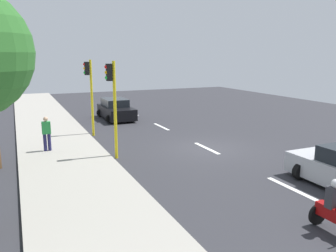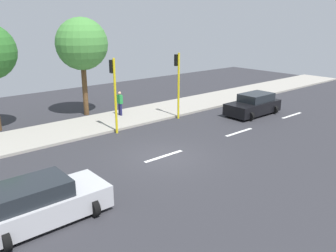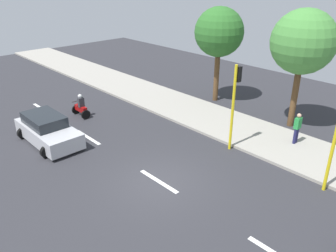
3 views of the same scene
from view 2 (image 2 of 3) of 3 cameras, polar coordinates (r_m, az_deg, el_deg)
The scene contains 12 objects.
ground_plane at distance 17.58m, azimuth -0.69°, elevation -5.15°, with size 40.00×60.00×0.10m, color #2D2D33.
sidewalk at distance 23.05m, azimuth -11.91°, elevation 0.26°, with size 4.00×60.00×0.15m, color #9E998E.
lane_stripe_far_north at distance 26.50m, azimuth 19.67°, elevation 1.65°, with size 0.20×2.40×0.01m, color white.
lane_stripe_north at distance 21.66m, azimuth 11.59°, elevation -1.00°, with size 0.20×2.40×0.01m, color white.
lane_stripe_mid at distance 17.56m, azimuth -0.69°, elevation -4.98°, with size 0.20×2.40×0.01m, color white.
lane_stripe_south at distance 14.81m, azimuth -19.12°, elevation -10.38°, with size 0.20×2.40×0.01m, color white.
car_black at distance 25.78m, azimuth 13.84°, elevation 3.38°, with size 2.34×4.31×1.52m.
car_silver at distance 12.67m, azimuth -20.36°, elevation -11.76°, with size 2.32×4.44×1.52m.
pedestrian_near_signal at distance 24.48m, azimuth -7.90°, elevation 3.83°, with size 0.40×0.24×1.69m.
traffic_light_corner at distance 20.69m, azimuth -8.87°, elevation 6.66°, with size 0.49×0.24×4.50m.
traffic_light_midblock at distance 23.68m, azimuth 1.60°, elevation 8.16°, with size 0.49×0.24×4.50m.
street_tree_south at distance 25.07m, azimuth -13.98°, elevation 12.88°, with size 3.56×3.56×6.79m.
Camera 2 is at (-12.51, 10.41, 6.60)m, focal length 37.12 mm.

